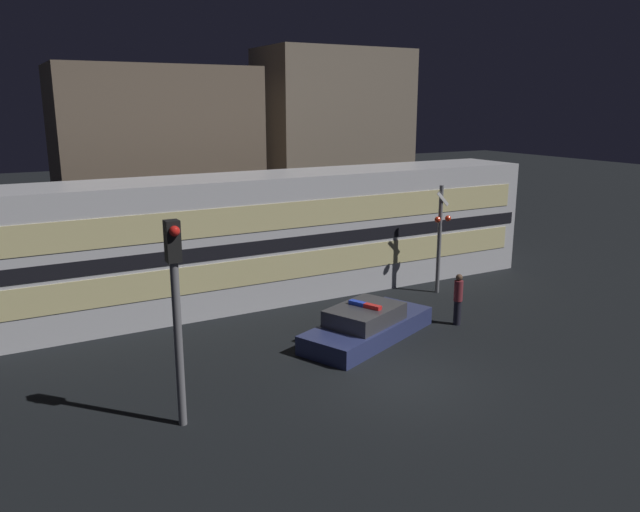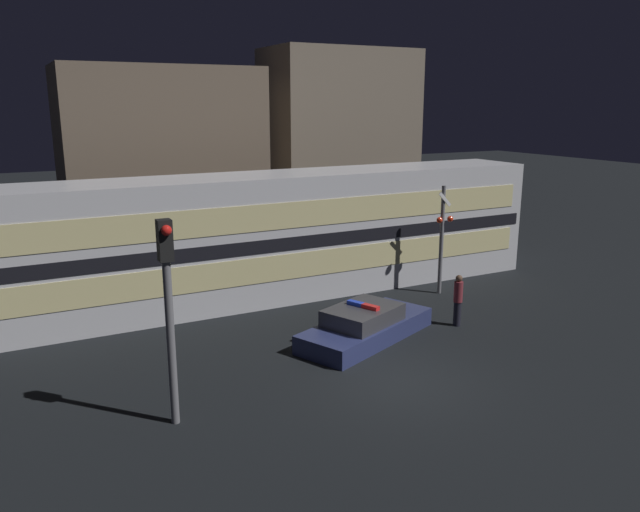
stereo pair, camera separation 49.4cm
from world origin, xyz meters
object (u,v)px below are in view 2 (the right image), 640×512
object	(u,v)px
crossing_signal_near	(442,236)
police_car	(365,326)
pedestrian	(458,300)
traffic_light_corner	(169,302)
train	(282,235)

from	to	relation	value
crossing_signal_near	police_car	bearing A→B (deg)	-151.36
police_car	crossing_signal_near	bearing A→B (deg)	5.90
police_car	pedestrian	xyz separation A→B (m)	(3.30, -0.36, 0.45)
crossing_signal_near	traffic_light_corner	bearing A→B (deg)	-156.03
train	pedestrian	xyz separation A→B (m)	(3.61, -5.84, -1.41)
train	crossing_signal_near	size ratio (longest dim) A/B	5.11
train	pedestrian	world-z (taller)	train
train	crossing_signal_near	distance (m)	6.02
train	traffic_light_corner	size ratio (longest dim) A/B	4.48
police_car	pedestrian	distance (m)	3.34
pedestrian	crossing_signal_near	xyz separation A→B (m)	(1.75, 3.11, 1.36)
crossing_signal_near	traffic_light_corner	world-z (taller)	traffic_light_corner
police_car	traffic_light_corner	size ratio (longest dim) A/B	1.09
pedestrian	traffic_light_corner	bearing A→B (deg)	-168.29
train	traffic_light_corner	distance (m)	10.07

